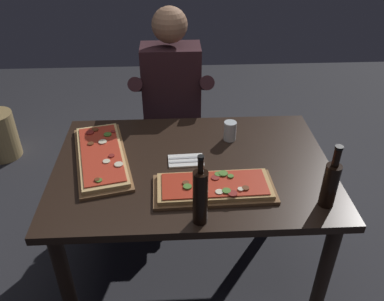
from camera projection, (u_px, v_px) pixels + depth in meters
The scene contains 10 objects.
ground_plane at pixel (192, 262), 2.43m from camera, with size 6.40×6.40×0.00m, color #2D2D33.
dining_table at pixel (192, 179), 2.07m from camera, with size 1.40×0.96×0.74m.
pizza_rectangular_front at pixel (214, 187), 1.83m from camera, with size 0.57×0.26×0.05m.
pizza_rectangular_left at pixel (101, 156), 2.05m from camera, with size 0.38×0.66×0.05m.
wine_bottle_dark at pixel (330, 183), 1.70m from camera, with size 0.07×0.07×0.31m.
oil_bottle_amber at pixel (200, 196), 1.60m from camera, with size 0.06×0.06×0.33m.
tumbler_near_camera at pixel (230, 131), 2.19m from camera, with size 0.07×0.07×0.11m.
napkin_cutlery_set at pixel (186, 160), 2.04m from camera, with size 0.18×0.12×0.01m.
diner_chair at pixel (173, 124), 2.87m from camera, with size 0.44×0.44×0.87m.
seated_diner at pixel (172, 99), 2.63m from camera, with size 0.53×0.41×1.33m.
Camera 1 is at (-0.09, -1.64, 1.92)m, focal length 37.19 mm.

